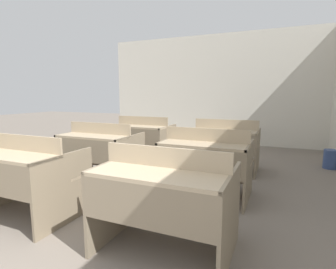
{
  "coord_description": "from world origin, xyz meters",
  "views": [
    {
      "loc": [
        1.72,
        -0.56,
        1.27
      ],
      "look_at": [
        0.37,
        2.6,
        0.76
      ],
      "focal_mm": 28.0,
      "sensor_mm": 36.0,
      "label": 1
    }
  ],
  "objects_px": {
    "bench_front_left": "(24,173)",
    "bench_third_left": "(143,137)",
    "bench_front_right": "(165,197)",
    "bench_second_left": "(100,150)",
    "bench_third_right": "(225,143)",
    "wastepaper_bin": "(331,159)",
    "bench_second_right": "(206,160)"
  },
  "relations": [
    {
      "from": "bench_second_right",
      "to": "bench_third_right",
      "type": "xyz_separation_m",
      "value": [
        0.0,
        1.28,
        0.0
      ]
    },
    {
      "from": "bench_front_left",
      "to": "bench_second_left",
      "type": "bearing_deg",
      "value": 90.89
    },
    {
      "from": "bench_second_left",
      "to": "bench_third_left",
      "type": "height_order",
      "value": "same"
    },
    {
      "from": "bench_front_right",
      "to": "bench_second_right",
      "type": "distance_m",
      "value": 1.28
    },
    {
      "from": "bench_front_right",
      "to": "bench_second_left",
      "type": "xyz_separation_m",
      "value": [
        -1.63,
        1.29,
        0.0
      ]
    },
    {
      "from": "bench_front_left",
      "to": "bench_third_left",
      "type": "relative_size",
      "value": 1.0
    },
    {
      "from": "bench_third_left",
      "to": "bench_third_right",
      "type": "bearing_deg",
      "value": -0.12
    },
    {
      "from": "bench_third_left",
      "to": "wastepaper_bin",
      "type": "xyz_separation_m",
      "value": [
        3.28,
        0.82,
        -0.3
      ]
    },
    {
      "from": "bench_front_left",
      "to": "bench_second_right",
      "type": "relative_size",
      "value": 1.0
    },
    {
      "from": "bench_front_left",
      "to": "bench_second_left",
      "type": "height_order",
      "value": "same"
    },
    {
      "from": "bench_front_right",
      "to": "bench_second_right",
      "type": "relative_size",
      "value": 1.0
    },
    {
      "from": "bench_second_left",
      "to": "wastepaper_bin",
      "type": "xyz_separation_m",
      "value": [
        3.3,
        2.1,
        -0.3
      ]
    },
    {
      "from": "bench_third_left",
      "to": "bench_third_right",
      "type": "xyz_separation_m",
      "value": [
        1.59,
        -0.0,
        0.0
      ]
    },
    {
      "from": "bench_third_left",
      "to": "bench_third_right",
      "type": "height_order",
      "value": "same"
    },
    {
      "from": "bench_front_left",
      "to": "bench_third_right",
      "type": "relative_size",
      "value": 1.0
    },
    {
      "from": "bench_front_left",
      "to": "bench_third_left",
      "type": "bearing_deg",
      "value": 89.87
    },
    {
      "from": "bench_front_left",
      "to": "bench_third_right",
      "type": "height_order",
      "value": "same"
    },
    {
      "from": "bench_front_right",
      "to": "wastepaper_bin",
      "type": "xyz_separation_m",
      "value": [
        1.68,
        3.39,
        -0.3
      ]
    },
    {
      "from": "bench_second_left",
      "to": "wastepaper_bin",
      "type": "relative_size",
      "value": 3.19
    },
    {
      "from": "bench_third_right",
      "to": "bench_front_right",
      "type": "bearing_deg",
      "value": -89.86
    },
    {
      "from": "wastepaper_bin",
      "to": "bench_third_left",
      "type": "bearing_deg",
      "value": -165.93
    },
    {
      "from": "bench_second_left",
      "to": "bench_third_right",
      "type": "relative_size",
      "value": 1.0
    },
    {
      "from": "bench_front_left",
      "to": "bench_second_left",
      "type": "distance_m",
      "value": 1.28
    },
    {
      "from": "bench_front_left",
      "to": "bench_second_right",
      "type": "height_order",
      "value": "same"
    },
    {
      "from": "bench_front_left",
      "to": "wastepaper_bin",
      "type": "bearing_deg",
      "value": 45.83
    },
    {
      "from": "bench_front_left",
      "to": "bench_front_right",
      "type": "distance_m",
      "value": 1.61
    },
    {
      "from": "bench_front_right",
      "to": "bench_third_left",
      "type": "distance_m",
      "value": 3.02
    },
    {
      "from": "bench_third_left",
      "to": "wastepaper_bin",
      "type": "bearing_deg",
      "value": 14.07
    },
    {
      "from": "wastepaper_bin",
      "to": "bench_second_right",
      "type": "bearing_deg",
      "value": -128.71
    },
    {
      "from": "bench_third_right",
      "to": "wastepaper_bin",
      "type": "xyz_separation_m",
      "value": [
        1.68,
        0.82,
        -0.3
      ]
    },
    {
      "from": "bench_third_left",
      "to": "bench_third_right",
      "type": "relative_size",
      "value": 1.0
    },
    {
      "from": "bench_second_left",
      "to": "bench_second_right",
      "type": "distance_m",
      "value": 1.62
    }
  ]
}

